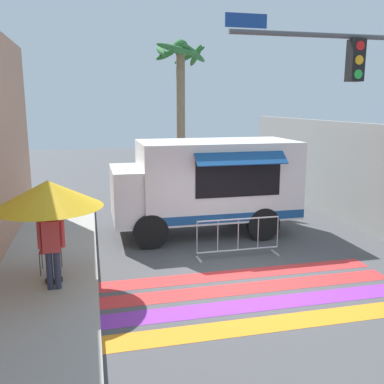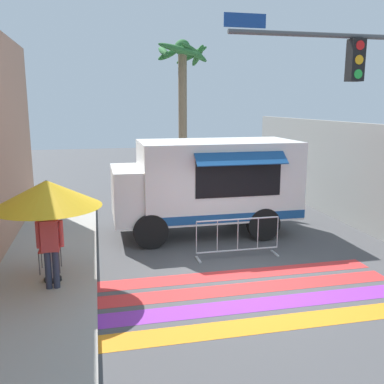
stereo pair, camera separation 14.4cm
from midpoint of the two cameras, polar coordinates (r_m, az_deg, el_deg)
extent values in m
plane|color=#4C4C4F|center=(9.90, 6.23, -11.24)|extent=(60.00, 60.00, 0.00)
cube|color=gray|center=(14.28, 21.18, 1.98)|extent=(0.20, 16.00, 3.28)
cube|color=orange|center=(8.15, 11.38, -16.67)|extent=(6.40, 0.56, 0.01)
cube|color=purple|center=(8.77, 9.25, -14.46)|extent=(6.40, 0.56, 0.01)
cube|color=red|center=(9.40, 7.44, -12.53)|extent=(6.40, 0.56, 0.01)
cube|color=red|center=(10.06, 5.88, -10.84)|extent=(6.40, 0.56, 0.01)
cube|color=white|center=(12.79, 2.98, 1.88)|extent=(4.58, 2.35, 2.22)
cube|color=white|center=(12.42, -7.23, -0.19)|extent=(1.62, 2.16, 1.50)
cube|color=#1E232D|center=(12.30, -10.79, 1.35)|extent=(0.06, 1.88, 0.57)
cube|color=black|center=(11.73, 5.89, 1.77)|extent=(2.43, 0.03, 1.00)
cube|color=#194C8C|center=(11.46, 6.28, 4.46)|extent=(2.53, 0.43, 0.31)
cube|color=#194C8C|center=(11.89, 4.53, -3.49)|extent=(4.58, 0.01, 0.24)
cylinder|color=black|center=(11.60, -5.87, -5.27)|extent=(0.95, 0.22, 0.95)
cylinder|color=black|center=(13.67, -7.08, -2.69)|extent=(0.95, 0.22, 0.95)
cylinder|color=black|center=(12.42, 9.12, -4.22)|extent=(0.95, 0.22, 0.95)
cylinder|color=black|center=(14.37, 5.85, -1.96)|extent=(0.95, 0.22, 0.95)
cylinder|color=#515456|center=(10.23, 17.35, 19.31)|extent=(4.50, 0.11, 0.11)
cube|color=black|center=(10.49, 20.57, 16.09)|extent=(0.32, 0.28, 0.90)
cylinder|color=red|center=(10.41, 21.14, 17.75)|extent=(0.20, 0.02, 0.20)
cylinder|color=#F2A519|center=(10.38, 21.02, 16.11)|extent=(0.20, 0.02, 0.20)
cylinder|color=green|center=(10.35, 20.89, 14.46)|extent=(0.20, 0.02, 0.20)
cube|color=navy|center=(9.45, 6.77, 21.76)|extent=(0.90, 0.02, 0.28)
cylinder|color=black|center=(9.70, -18.33, -11.07)|extent=(0.36, 0.36, 0.06)
cylinder|color=#B2B2B7|center=(9.36, -18.74, -5.09)|extent=(0.04, 0.04, 2.17)
cone|color=yellow|center=(9.17, -19.07, -0.25)|extent=(2.20, 2.20, 0.56)
cylinder|color=#4C4C51|center=(10.01, -20.01, -9.16)|extent=(0.02, 0.02, 0.49)
cylinder|color=#4C4C51|center=(9.97, -17.56, -9.08)|extent=(0.02, 0.02, 0.49)
cylinder|color=#4C4C51|center=(10.41, -19.75, -8.34)|extent=(0.02, 0.02, 0.49)
cylinder|color=#4C4C51|center=(10.36, -17.40, -8.27)|extent=(0.02, 0.02, 0.49)
cube|color=#B22626|center=(10.10, -18.77, -7.32)|extent=(0.45, 0.45, 0.03)
cube|color=#B22626|center=(10.22, -18.76, -5.64)|extent=(0.45, 0.03, 0.46)
cylinder|color=#2D3347|center=(9.22, -18.89, -9.88)|extent=(0.13, 0.13, 0.79)
cylinder|color=#2D3347|center=(9.20, -17.95, -9.85)|extent=(0.13, 0.13, 0.79)
cube|color=#CC3F3F|center=(8.98, -18.71, -5.61)|extent=(0.34, 0.20, 0.64)
cylinder|color=#CC3F3F|center=(8.99, -20.13, -5.46)|extent=(0.09, 0.09, 0.54)
cylinder|color=#CC3F3F|center=(8.95, -17.32, -5.36)|extent=(0.09, 0.09, 0.54)
sphere|color=#9E7051|center=(8.86, -18.91, -2.76)|extent=(0.22, 0.22, 0.22)
cylinder|color=#B7BABF|center=(10.84, 5.84, -3.62)|extent=(2.16, 0.04, 0.04)
cylinder|color=#B7BABF|center=(11.08, 5.76, -7.69)|extent=(2.16, 0.04, 0.04)
cylinder|color=#B7BABF|center=(10.66, 0.27, -6.11)|extent=(0.02, 0.02, 0.81)
cylinder|color=#B7BABF|center=(10.79, 3.08, -5.89)|extent=(0.02, 0.02, 0.81)
cylinder|color=#B7BABF|center=(10.95, 5.80, -5.68)|extent=(0.02, 0.02, 0.81)
cylinder|color=#B7BABF|center=(11.14, 8.44, -5.45)|extent=(0.02, 0.02, 0.81)
cylinder|color=#B7BABF|center=(11.34, 10.99, -5.22)|extent=(0.02, 0.02, 0.81)
cube|color=#B7BABF|center=(10.86, 0.53, -8.98)|extent=(0.06, 0.44, 0.03)
cube|color=#B7BABF|center=(11.50, 10.65, -7.99)|extent=(0.06, 0.44, 0.03)
cylinder|color=#7A664C|center=(16.95, -1.74, 8.43)|extent=(0.33, 0.33, 5.79)
sphere|color=#2D6B33|center=(17.06, -1.81, 18.70)|extent=(0.60, 0.60, 0.60)
ellipsoid|color=#2D6B33|center=(17.24, 0.27, 17.72)|extent=(0.40, 1.22, 0.86)
ellipsoid|color=#2D6B33|center=(17.67, -0.61, 17.78)|extent=(1.24, 1.11, 0.78)
ellipsoid|color=#2D6B33|center=(17.45, -3.64, 17.87)|extent=(1.17, 1.06, 0.71)
ellipsoid|color=#2D6B33|center=(16.87, -4.36, 18.21)|extent=(0.32, 1.50, 0.63)
ellipsoid|color=#2D6B33|center=(16.27, -2.31, 18.48)|extent=(1.55, 0.80, 0.65)
ellipsoid|color=#2D6B33|center=(16.53, -0.19, 18.14)|extent=(1.28, 0.86, 0.80)
camera|label=1|loc=(0.07, -90.36, -0.07)|focal=40.00mm
camera|label=2|loc=(0.07, 89.64, 0.07)|focal=40.00mm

